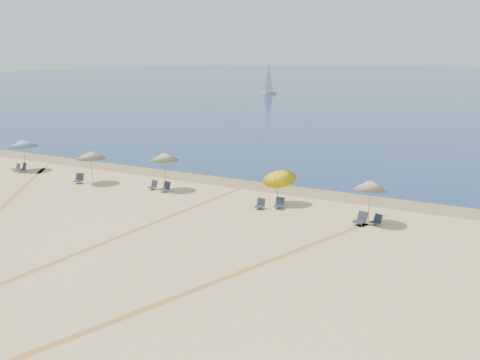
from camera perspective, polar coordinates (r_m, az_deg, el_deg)
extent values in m
plane|color=olive|center=(37.79, 2.90, -0.68)|extent=(500.00, 500.00, 0.00)
cylinder|color=gray|center=(46.42, -22.23, 2.45)|extent=(0.05, 0.05, 2.35)
cone|color=white|center=(46.26, -22.34, 3.70)|extent=(2.31, 2.31, 0.55)
sphere|color=gray|center=(46.21, -22.37, 4.06)|extent=(0.08, 0.08, 0.08)
cylinder|color=gray|center=(40.18, -15.70, 1.29)|extent=(0.05, 0.05, 2.21)
cone|color=beige|center=(40.00, -15.79, 2.63)|extent=(2.10, 2.10, 0.55)
sphere|color=gray|center=(39.95, -15.81, 3.05)|extent=(0.08, 0.08, 0.08)
cylinder|color=gray|center=(37.10, -8.10, 0.89)|extent=(0.05, 0.05, 2.47)
cone|color=beige|center=(36.89, -8.16, 2.54)|extent=(2.00, 2.00, 0.55)
sphere|color=gray|center=(36.83, -8.17, 3.00)|extent=(0.08, 0.08, 0.08)
cylinder|color=gray|center=(33.03, 3.98, -1.00)|extent=(0.05, 0.76, 1.98)
cone|color=#DDBB08|center=(33.10, 4.22, 0.52)|extent=(2.12, 2.18, 1.24)
sphere|color=gray|center=(33.04, 4.23, 1.03)|extent=(0.08, 0.08, 0.08)
cylinder|color=gray|center=(30.39, 13.79, -2.32)|extent=(0.05, 0.26, 2.30)
cone|color=beige|center=(30.06, 13.85, -0.52)|extent=(1.91, 1.95, 0.72)
sphere|color=gray|center=(29.99, 13.89, 0.03)|extent=(0.08, 0.08, 0.08)
cube|color=black|center=(46.35, -23.03, 1.08)|extent=(0.58, 0.58, 0.05)
cube|color=black|center=(46.42, -22.79, 1.39)|extent=(0.52, 0.27, 0.44)
cylinder|color=#A5A5AD|center=(46.43, -23.31, 0.97)|extent=(0.02, 0.02, 0.16)
cylinder|color=#A5A5AD|center=(46.08, -23.08, 0.91)|extent=(0.02, 0.02, 0.16)
cube|color=black|center=(45.76, -22.53, 1.03)|extent=(0.78, 0.78, 0.06)
cube|color=black|center=(45.81, -22.21, 1.41)|extent=(0.65, 0.41, 0.54)
cylinder|color=#A5A5AD|center=(45.87, -22.83, 0.90)|extent=(0.03, 0.03, 0.20)
cylinder|color=#A5A5AD|center=(45.42, -22.63, 0.81)|extent=(0.03, 0.03, 0.20)
cube|color=black|center=(40.34, -17.03, -0.09)|extent=(0.75, 0.75, 0.05)
cube|color=black|center=(40.53, -16.88, 0.36)|extent=(0.63, 0.39, 0.53)
cylinder|color=#A5A5AD|center=(40.32, -17.54, -0.27)|extent=(0.03, 0.03, 0.19)
cylinder|color=#A5A5AD|center=(40.11, -16.94, -0.30)|extent=(0.03, 0.03, 0.19)
cube|color=black|center=(37.33, -9.47, -0.77)|extent=(0.57, 0.57, 0.05)
cube|color=black|center=(37.45, -9.21, -0.36)|extent=(0.53, 0.25, 0.46)
cylinder|color=#A5A5AD|center=(37.35, -9.86, -0.91)|extent=(0.02, 0.02, 0.17)
cylinder|color=#A5A5AD|center=(37.07, -9.41, -1.00)|extent=(0.02, 0.02, 0.17)
cube|color=black|center=(36.56, -8.16, -0.99)|extent=(0.64, 0.64, 0.05)
cube|color=black|center=(36.70, -7.87, -0.52)|extent=(0.59, 0.28, 0.51)
cylinder|color=#A5A5AD|center=(36.58, -8.60, -1.15)|extent=(0.02, 0.02, 0.19)
cylinder|color=#A5A5AD|center=(36.27, -8.09, -1.25)|extent=(0.02, 0.02, 0.19)
cube|color=black|center=(32.21, 2.11, -2.86)|extent=(0.54, 0.54, 0.05)
cube|color=black|center=(32.37, 2.29, -2.36)|extent=(0.52, 0.21, 0.46)
cylinder|color=#A5A5AD|center=(32.15, 1.62, -3.04)|extent=(0.02, 0.02, 0.17)
cylinder|color=#A5A5AD|center=(31.99, 2.30, -3.13)|extent=(0.02, 0.02, 0.17)
cube|color=black|center=(32.33, 4.21, -2.80)|extent=(0.62, 0.62, 0.05)
cube|color=black|center=(32.51, 4.35, -2.28)|extent=(0.57, 0.28, 0.49)
cylinder|color=#A5A5AD|center=(32.24, 3.69, -3.01)|extent=(0.02, 0.02, 0.18)
cylinder|color=#A5A5AD|center=(32.12, 4.44, -3.08)|extent=(0.02, 0.02, 0.18)
cube|color=black|center=(29.93, 12.71, -4.40)|extent=(0.78, 0.78, 0.05)
cube|color=black|center=(30.08, 13.08, -3.81)|extent=(0.64, 0.42, 0.54)
cylinder|color=#A5A5AD|center=(29.89, 12.22, -4.59)|extent=(0.03, 0.03, 0.20)
cylinder|color=#A5A5AD|center=(29.62, 12.96, -4.80)|extent=(0.03, 0.03, 0.20)
cube|color=black|center=(30.12, 14.35, -4.45)|extent=(0.66, 0.66, 0.05)
cube|color=black|center=(30.24, 14.66, -3.96)|extent=(0.53, 0.37, 0.45)
cylinder|color=#A5A5AD|center=(30.09, 13.96, -4.60)|extent=(0.02, 0.02, 0.16)
cylinder|color=#A5A5AD|center=(29.86, 14.55, -4.78)|extent=(0.02, 0.02, 0.16)
cube|color=white|center=(128.80, 3.08, 9.36)|extent=(1.87, 5.17, 0.55)
cylinder|color=gray|center=(128.60, 3.10, 10.95)|extent=(0.11, 0.11, 7.35)
plane|color=tan|center=(26.85, -15.81, -7.10)|extent=(29.43, 29.43, 0.00)
plane|color=tan|center=(27.55, -14.13, -6.47)|extent=(29.43, 29.43, 0.00)
plane|color=tan|center=(21.35, -5.93, -12.09)|extent=(35.11, 35.11, 0.00)
plane|color=tan|center=(21.97, -3.64, -11.28)|extent=(35.11, 35.11, 0.00)
plane|color=tan|center=(35.89, -24.17, -2.63)|extent=(39.15, 39.15, 0.00)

